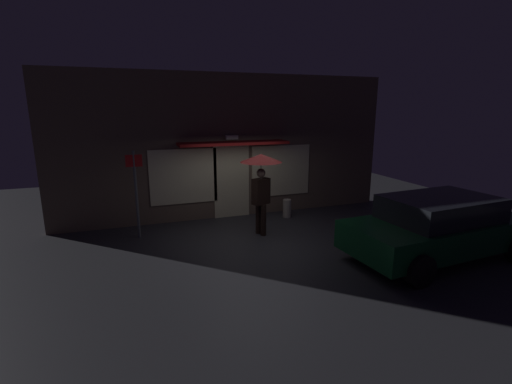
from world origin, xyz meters
The scene contains 6 objects.
ground_plane centered at (0.00, 0.00, 0.00)m, with size 18.00×18.00×0.00m, color #2D2D33.
building_facade centered at (0.00, 2.34, 2.13)m, with size 10.25×1.00×4.29m.
person_with_umbrella centered at (0.27, 0.36, 1.69)m, with size 1.07×1.07×2.15m.
parked_car centered at (3.45, -2.38, 0.72)m, with size 4.34×2.20×1.40m.
street_sign_post centered at (-2.79, 1.20, 1.29)m, with size 0.40×0.07×2.26m.
sidewalk_bollard centered at (1.57, 1.53, 0.28)m, with size 0.25×0.25×0.56m, color #B2A899.
Camera 1 is at (-2.90, -8.12, 3.28)m, focal length 25.10 mm.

